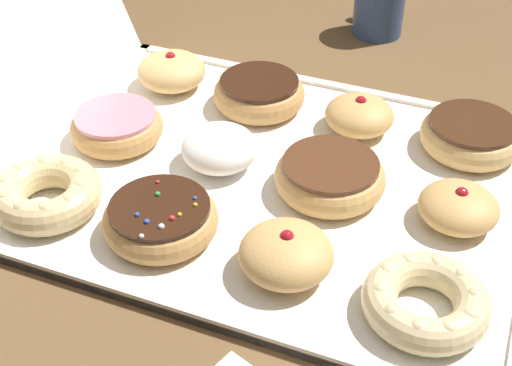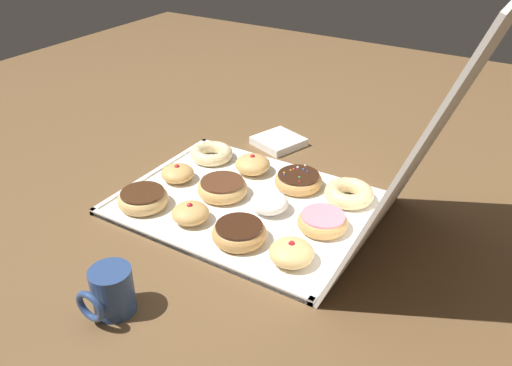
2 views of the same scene
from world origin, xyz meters
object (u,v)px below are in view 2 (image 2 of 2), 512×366
object	(u,v)px
donut_box	(246,204)
cruller_donut_9	(349,193)
chocolate_frosted_donut_2	(143,199)
jelly_filled_donut_11	(291,253)
jelly_filled_donut_1	(179,172)
chocolate_frosted_donut_4	(222,188)
pink_frosted_donut_10	(323,221)
coffee_mug	(111,291)
jelly_filled_donut_3	(253,164)
napkin_stack	(279,141)
jelly_filled_donut_5	(190,213)
sprinkle_donut_6	(298,180)
powdered_filled_donut_7	(270,202)
cruller_donut_0	(212,153)
chocolate_frosted_donut_8	(239,233)

from	to	relation	value
donut_box	cruller_donut_9	size ratio (longest dim) A/B	4.89
chocolate_frosted_donut_2	jelly_filled_donut_11	xyz separation A→B (m)	(-0.00, 0.39, 0.00)
jelly_filled_donut_1	donut_box	bearing A→B (deg)	88.71
chocolate_frosted_donut_2	chocolate_frosted_donut_4	bearing A→B (deg)	136.44
jelly_filled_donut_11	pink_frosted_donut_10	bearing A→B (deg)	178.46
coffee_mug	cruller_donut_9	bearing A→B (deg)	158.69
jelly_filled_donut_3	jelly_filled_donut_11	distance (m)	0.38
donut_box	jelly_filled_donut_1	distance (m)	0.21
coffee_mug	napkin_stack	bearing A→B (deg)	-173.72
donut_box	jelly_filled_donut_11	xyz separation A→B (m)	(0.14, 0.20, 0.03)
jelly_filled_donut_5	jelly_filled_donut_1	bearing A→B (deg)	-133.34
donut_box	chocolate_frosted_donut_4	size ratio (longest dim) A/B	4.74
jelly_filled_donut_11	jelly_filled_donut_1	bearing A→B (deg)	-109.41
chocolate_frosted_donut_4	jelly_filled_donut_11	bearing A→B (deg)	62.61
jelly_filled_donut_3	coffee_mug	bearing A→B (deg)	5.19
sprinkle_donut_6	donut_box	bearing A→B (deg)	-29.13
jelly_filled_donut_1	jelly_filled_donut_11	size ratio (longest dim) A/B	0.92
napkin_stack	pink_frosted_donut_10	bearing A→B (deg)	42.13
sprinkle_donut_6	powdered_filled_donut_7	bearing A→B (deg)	-3.20
jelly_filled_donut_3	napkin_stack	bearing A→B (deg)	-170.67
cruller_donut_0	powdered_filled_donut_7	world-z (taller)	powdered_filled_donut_7
chocolate_frosted_donut_4	sprinkle_donut_6	xyz separation A→B (m)	(-0.13, 0.14, -0.00)
jelly_filled_donut_5	chocolate_frosted_donut_8	bearing A→B (deg)	88.44
cruller_donut_9	jelly_filled_donut_3	bearing A→B (deg)	-88.99
donut_box	chocolate_frosted_donut_2	size ratio (longest dim) A/B	4.87
cruller_donut_0	napkin_stack	bearing A→B (deg)	151.58
jelly_filled_donut_5	napkin_stack	xyz separation A→B (m)	(-0.46, -0.03, -0.02)
jelly_filled_donut_11	napkin_stack	world-z (taller)	jelly_filled_donut_11
cruller_donut_9	pink_frosted_donut_10	size ratio (longest dim) A/B	1.06
cruller_donut_0	chocolate_frosted_donut_2	distance (m)	0.28
chocolate_frosted_donut_2	jelly_filled_donut_5	bearing A→B (deg)	93.72
cruller_donut_0	powdered_filled_donut_7	size ratio (longest dim) A/B	1.32
coffee_mug	jelly_filled_donut_3	bearing A→B (deg)	-174.81
pink_frosted_donut_10	coffee_mug	distance (m)	0.47
sprinkle_donut_6	chocolate_frosted_donut_8	xyz separation A→B (m)	(0.26, -0.00, 0.00)
jelly_filled_donut_3	jelly_filled_donut_5	distance (m)	0.26
pink_frosted_donut_10	cruller_donut_0	bearing A→B (deg)	-109.12
chocolate_frosted_donut_2	jelly_filled_donut_5	world-z (taller)	jelly_filled_donut_5
pink_frosted_donut_10	jelly_filled_donut_1	bearing A→B (deg)	-90.58
jelly_filled_donut_3	cruller_donut_9	bearing A→B (deg)	91.01
jelly_filled_donut_3	jelly_filled_donut_1	bearing A→B (deg)	-47.15
powdered_filled_donut_7	jelly_filled_donut_1	bearing A→B (deg)	-90.54
chocolate_frosted_donut_4	cruller_donut_9	bearing A→B (deg)	117.47
sprinkle_donut_6	jelly_filled_donut_11	distance (m)	0.29
chocolate_frosted_donut_2	powdered_filled_donut_7	bearing A→B (deg)	118.06
jelly_filled_donut_3	pink_frosted_donut_10	distance (m)	0.30
jelly_filled_donut_1	jelly_filled_donut_5	xyz separation A→B (m)	(0.13, 0.14, 0.00)
cruller_donut_0	chocolate_frosted_donut_8	bearing A→B (deg)	44.70
jelly_filled_donut_5	chocolate_frosted_donut_2	bearing A→B (deg)	-86.28
chocolate_frosted_donut_8	pink_frosted_donut_10	world-z (taller)	chocolate_frosted_donut_8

